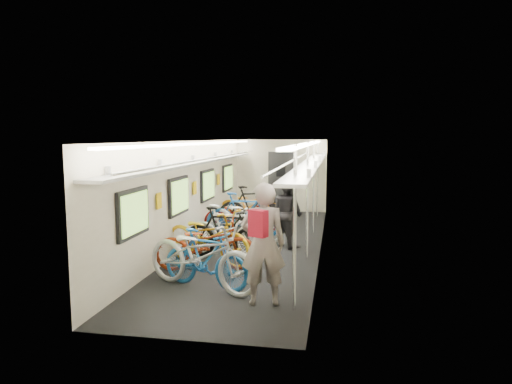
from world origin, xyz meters
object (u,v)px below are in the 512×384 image
at_px(bicycle_1, 205,259).
at_px(passenger_near, 263,244).
at_px(bicycle_0, 202,255).
at_px(passenger_mid, 288,212).
at_px(backpack, 258,223).

height_order(bicycle_1, passenger_near, passenger_near).
bearing_deg(bicycle_1, passenger_near, -100.31).
distance_m(bicycle_0, bicycle_1, 0.11).
height_order(bicycle_0, passenger_near, passenger_near).
relative_size(bicycle_0, bicycle_1, 1.35).
bearing_deg(passenger_mid, passenger_near, 133.63).
xyz_separation_m(bicycle_1, passenger_mid, (1.04, 3.07, 0.30)).
height_order(passenger_mid, backpack, passenger_mid).
relative_size(passenger_near, passenger_mid, 1.15).
height_order(passenger_near, backpack, passenger_near).
bearing_deg(passenger_near, bicycle_1, -42.00).
distance_m(bicycle_0, passenger_mid, 3.32).
height_order(bicycle_0, bicycle_1, bicycle_0).
xyz_separation_m(passenger_near, passenger_mid, (-0.02, 3.64, -0.12)).
distance_m(bicycle_0, backpack, 1.50).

